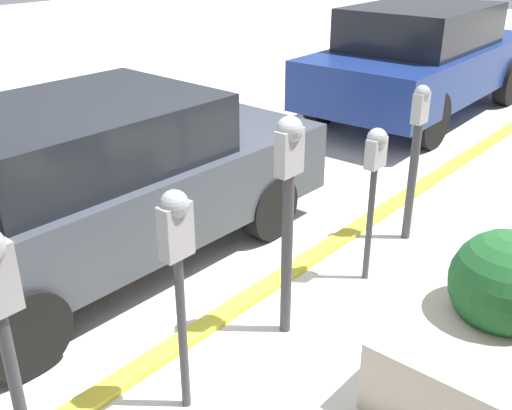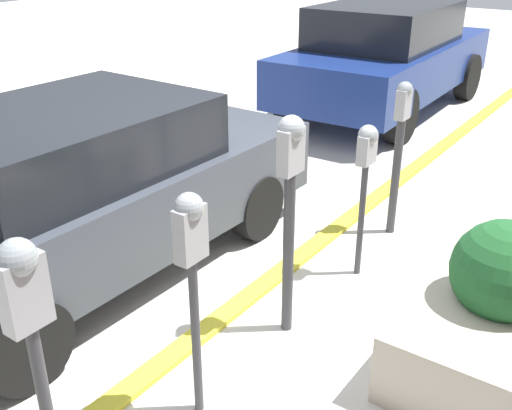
{
  "view_description": "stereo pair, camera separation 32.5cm",
  "coord_description": "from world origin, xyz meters",
  "px_view_note": "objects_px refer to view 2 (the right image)",
  "views": [
    {
      "loc": [
        -2.78,
        -2.49,
        2.61
      ],
      "look_at": [
        0.0,
        -0.12,
        0.92
      ],
      "focal_mm": 42.0,
      "sensor_mm": 36.0,
      "label": 1
    },
    {
      "loc": [
        -2.98,
        -2.23,
        2.61
      ],
      "look_at": [
        0.0,
        -0.12,
        0.92
      ],
      "focal_mm": 42.0,
      "sensor_mm": 36.0,
      "label": 2
    }
  ],
  "objects_px": {
    "parking_meter_nearest": "(32,333)",
    "parking_meter_second": "(191,253)",
    "parking_meter_fourth": "(366,163)",
    "parked_car_middle": "(84,187)",
    "parked_car_rear": "(387,56)",
    "parking_meter_farthest": "(399,140)",
    "parking_meter_middle": "(290,190)",
    "planter_box": "(495,315)"
  },
  "relations": [
    {
      "from": "parking_meter_middle",
      "to": "parking_meter_fourth",
      "type": "relative_size",
      "value": 1.23
    },
    {
      "from": "parking_meter_second",
      "to": "parking_meter_nearest",
      "type": "bearing_deg",
      "value": -177.19
    },
    {
      "from": "parking_meter_fourth",
      "to": "parked_car_middle",
      "type": "height_order",
      "value": "parked_car_middle"
    },
    {
      "from": "planter_box",
      "to": "parked_car_middle",
      "type": "bearing_deg",
      "value": 102.97
    },
    {
      "from": "parked_car_middle",
      "to": "parked_car_rear",
      "type": "distance_m",
      "value": 5.89
    },
    {
      "from": "parking_meter_fourth",
      "to": "planter_box",
      "type": "distance_m",
      "value": 1.45
    },
    {
      "from": "parking_meter_fourth",
      "to": "parking_meter_farthest",
      "type": "height_order",
      "value": "parking_meter_farthest"
    },
    {
      "from": "parking_meter_nearest",
      "to": "parking_meter_second",
      "type": "height_order",
      "value": "parking_meter_nearest"
    },
    {
      "from": "parking_meter_second",
      "to": "parked_car_rear",
      "type": "xyz_separation_m",
      "value": [
        6.62,
        1.85,
        -0.21
      ]
    },
    {
      "from": "parking_meter_fourth",
      "to": "parked_car_rear",
      "type": "relative_size",
      "value": 0.28
    },
    {
      "from": "parking_meter_middle",
      "to": "parking_meter_nearest",
      "type": "bearing_deg",
      "value": -178.42
    },
    {
      "from": "parking_meter_middle",
      "to": "planter_box",
      "type": "height_order",
      "value": "parking_meter_middle"
    },
    {
      "from": "parking_meter_farthest",
      "to": "planter_box",
      "type": "xyz_separation_m",
      "value": [
        -1.37,
        -1.3,
        -0.55
      ]
    },
    {
      "from": "parking_meter_fourth",
      "to": "parked_car_middle",
      "type": "relative_size",
      "value": 0.32
    },
    {
      "from": "parking_meter_fourth",
      "to": "parked_car_rear",
      "type": "bearing_deg",
      "value": 22.23
    },
    {
      "from": "parking_meter_farthest",
      "to": "parked_car_rear",
      "type": "bearing_deg",
      "value": 25.58
    },
    {
      "from": "parking_meter_nearest",
      "to": "parking_meter_middle",
      "type": "bearing_deg",
      "value": 1.58
    },
    {
      "from": "parking_meter_nearest",
      "to": "parking_meter_fourth",
      "type": "distance_m",
      "value": 2.96
    },
    {
      "from": "planter_box",
      "to": "parked_car_rear",
      "type": "bearing_deg",
      "value": 31.05
    },
    {
      "from": "parking_meter_middle",
      "to": "parked_car_rear",
      "type": "distance_m",
      "value": 5.95
    },
    {
      "from": "parking_meter_fourth",
      "to": "parking_meter_farthest",
      "type": "relative_size",
      "value": 0.89
    },
    {
      "from": "parking_meter_second",
      "to": "planter_box",
      "type": "height_order",
      "value": "parking_meter_second"
    },
    {
      "from": "parking_meter_nearest",
      "to": "parked_car_middle",
      "type": "relative_size",
      "value": 0.4
    },
    {
      "from": "parking_meter_middle",
      "to": "parking_meter_farthest",
      "type": "height_order",
      "value": "parking_meter_middle"
    },
    {
      "from": "parked_car_middle",
      "to": "parking_meter_fourth",
      "type": "bearing_deg",
      "value": -55.84
    },
    {
      "from": "parking_meter_second",
      "to": "parking_meter_fourth",
      "type": "distance_m",
      "value": 1.96
    },
    {
      "from": "parking_meter_second",
      "to": "parking_meter_middle",
      "type": "distance_m",
      "value": 0.97
    },
    {
      "from": "parking_meter_nearest",
      "to": "planter_box",
      "type": "relative_size",
      "value": 0.99
    },
    {
      "from": "parking_meter_nearest",
      "to": "parking_meter_fourth",
      "type": "height_order",
      "value": "parking_meter_nearest"
    },
    {
      "from": "parking_meter_middle",
      "to": "parked_car_rear",
      "type": "bearing_deg",
      "value": 18.03
    },
    {
      "from": "parking_meter_middle",
      "to": "parking_meter_farthest",
      "type": "distance_m",
      "value": 1.85
    },
    {
      "from": "parked_car_middle",
      "to": "parked_car_rear",
      "type": "height_order",
      "value": "parked_car_rear"
    },
    {
      "from": "parking_meter_middle",
      "to": "parking_meter_farthest",
      "type": "relative_size",
      "value": 1.1
    },
    {
      "from": "parking_meter_fourth",
      "to": "parked_car_middle",
      "type": "xyz_separation_m",
      "value": [
        -1.22,
        1.85,
        -0.24
      ]
    },
    {
      "from": "parking_meter_farthest",
      "to": "parked_car_rear",
      "type": "xyz_separation_m",
      "value": [
        3.81,
        1.82,
        -0.06
      ]
    },
    {
      "from": "parking_meter_middle",
      "to": "parking_meter_second",
      "type": "bearing_deg",
      "value": -179.67
    },
    {
      "from": "parking_meter_farthest",
      "to": "parked_car_rear",
      "type": "distance_m",
      "value": 4.22
    },
    {
      "from": "parked_car_rear",
      "to": "parking_meter_middle",
      "type": "bearing_deg",
      "value": -163.59
    },
    {
      "from": "parking_meter_fourth",
      "to": "parked_car_middle",
      "type": "distance_m",
      "value": 2.23
    },
    {
      "from": "planter_box",
      "to": "parked_car_middle",
      "type": "distance_m",
      "value": 3.16
    },
    {
      "from": "parked_car_rear",
      "to": "parking_meter_fourth",
      "type": "bearing_deg",
      "value": -159.39
    },
    {
      "from": "parking_meter_farthest",
      "to": "parked_car_middle",
      "type": "height_order",
      "value": "parking_meter_farthest"
    }
  ]
}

